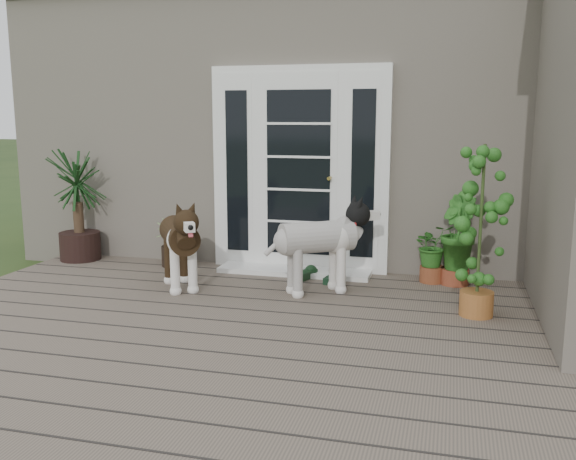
# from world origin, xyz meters

# --- Properties ---
(deck) EXTENTS (6.20, 4.60, 0.12)m
(deck) POSITION_xyz_m (0.00, 0.40, 0.06)
(deck) COLOR #6B5B4C
(deck) RESTS_ON ground
(house_main) EXTENTS (7.40, 4.00, 3.10)m
(house_main) POSITION_xyz_m (0.00, 4.65, 1.55)
(house_main) COLOR #665E54
(house_main) RESTS_ON ground
(roof_main) EXTENTS (7.60, 4.20, 0.20)m
(roof_main) POSITION_xyz_m (0.00, 4.65, 3.20)
(roof_main) COLOR #2D2826
(roof_main) RESTS_ON house_main
(door_unit) EXTENTS (1.90, 0.14, 2.15)m
(door_unit) POSITION_xyz_m (-0.20, 2.60, 1.19)
(door_unit) COLOR white
(door_unit) RESTS_ON deck
(door_step) EXTENTS (1.60, 0.40, 0.05)m
(door_step) POSITION_xyz_m (-0.20, 2.40, 0.14)
(door_step) COLOR white
(door_step) RESTS_ON deck
(brindle_dog) EXTENTS (0.83, 0.97, 0.76)m
(brindle_dog) POSITION_xyz_m (-1.11, 1.55, 0.50)
(brindle_dog) COLOR #382514
(brindle_dog) RESTS_ON deck
(white_dog) EXTENTS (0.99, 0.86, 0.78)m
(white_dog) POSITION_xyz_m (0.19, 1.72, 0.51)
(white_dog) COLOR white
(white_dog) RESTS_ON deck
(spider_plant) EXTENTS (0.70, 0.70, 0.59)m
(spider_plant) POSITION_xyz_m (-1.54, 2.40, 0.42)
(spider_plant) COLOR #8B9D60
(spider_plant) RESTS_ON deck
(yucca) EXTENTS (0.96, 0.96, 1.26)m
(yucca) POSITION_xyz_m (-2.75, 2.39, 0.75)
(yucca) COLOR #123411
(yucca) RESTS_ON deck
(herb_a) EXTENTS (0.52, 0.52, 0.50)m
(herb_a) POSITION_xyz_m (1.21, 2.40, 0.37)
(herb_a) COLOR #1D6622
(herb_a) RESTS_ON deck
(herb_b) EXTENTS (0.57, 0.57, 0.68)m
(herb_b) POSITION_xyz_m (1.43, 2.37, 0.46)
(herb_b) COLOR #1D5117
(herb_b) RESTS_ON deck
(herb_c) EXTENTS (0.41, 0.41, 0.53)m
(herb_c) POSITION_xyz_m (2.28, 2.08, 0.38)
(herb_c) COLOR #195117
(herb_c) RESTS_ON deck
(sapling) EXTENTS (0.53, 0.53, 1.46)m
(sapling) POSITION_xyz_m (1.61, 1.40, 0.85)
(sapling) COLOR #185418
(sapling) RESTS_ON deck
(clog_left) EXTENTS (0.17, 0.30, 0.08)m
(clog_left) POSITION_xyz_m (0.25, 2.13, 0.16)
(clog_left) COLOR black
(clog_left) RESTS_ON deck
(clog_right) EXTENTS (0.26, 0.36, 0.10)m
(clog_right) POSITION_xyz_m (-0.04, 2.21, 0.17)
(clog_right) COLOR #143419
(clog_right) RESTS_ON deck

